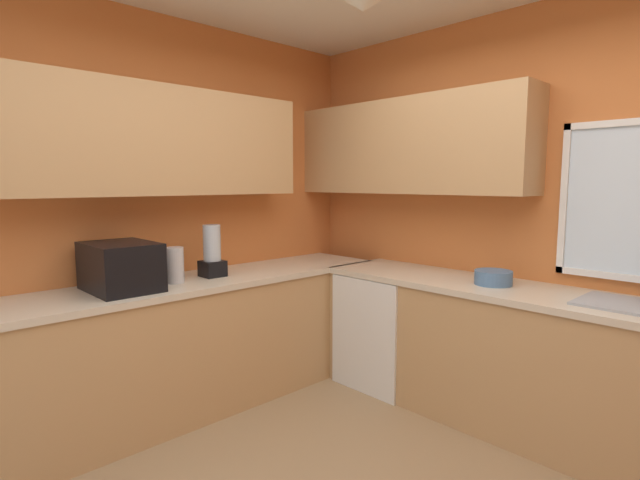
# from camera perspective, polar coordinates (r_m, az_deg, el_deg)

# --- Properties ---
(room_shell) EXTENTS (4.00, 3.64, 2.73)m
(room_shell) POSITION_cam_1_polar(r_m,az_deg,el_deg) (2.56, 5.82, 12.38)
(room_shell) COLOR #D17238
(room_shell) RESTS_ON ground_plane
(counter_run_left) EXTENTS (0.65, 3.25, 0.89)m
(counter_run_left) POSITION_cam_1_polar(r_m,az_deg,el_deg) (3.44, -16.67, -12.03)
(counter_run_left) COLOR tan
(counter_run_left) RESTS_ON ground_plane
(counter_run_back) EXTENTS (3.09, 0.65, 0.89)m
(counter_run_back) POSITION_cam_1_polar(r_m,az_deg,el_deg) (3.29, 25.15, -13.28)
(counter_run_back) COLOR tan
(counter_run_back) RESTS_ON ground_plane
(dishwasher) EXTENTS (0.60, 0.60, 0.84)m
(dishwasher) POSITION_cam_1_polar(r_m,az_deg,el_deg) (3.82, 7.95, -10.25)
(dishwasher) COLOR white
(dishwasher) RESTS_ON ground_plane
(microwave) EXTENTS (0.48, 0.36, 0.29)m
(microwave) POSITION_cam_1_polar(r_m,az_deg,el_deg) (3.16, -22.34, -2.90)
(microwave) COLOR black
(microwave) RESTS_ON counter_run_left
(kettle) EXTENTS (0.12, 0.12, 0.23)m
(kettle) POSITION_cam_1_polar(r_m,az_deg,el_deg) (3.29, -16.69, -2.83)
(kettle) COLOR #B7B7BC
(kettle) RESTS_ON counter_run_left
(bowl) EXTENTS (0.23, 0.23, 0.09)m
(bowl) POSITION_cam_1_polar(r_m,az_deg,el_deg) (3.30, 19.67, -4.17)
(bowl) COLOR #4C7099
(bowl) RESTS_ON counter_run_back
(blender_appliance) EXTENTS (0.15, 0.15, 0.36)m
(blender_appliance) POSITION_cam_1_polar(r_m,az_deg,el_deg) (3.44, -12.54, -1.54)
(blender_appliance) COLOR black
(blender_appliance) RESTS_ON counter_run_left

